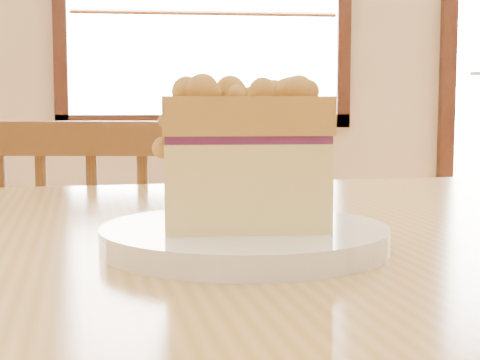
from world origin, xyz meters
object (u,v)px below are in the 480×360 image
object	(u,v)px
cake_slice	(244,153)
cafe_table_main	(140,338)
cafe_chair_main	(111,343)
plate	(244,238)

from	to	relation	value
cake_slice	cafe_table_main	bearing A→B (deg)	152.87
cake_slice	cafe_chair_main	bearing A→B (deg)	103.72
cafe_chair_main	cake_slice	xyz separation A→B (m)	(0.16, -0.75, 0.40)
cafe_chair_main	plate	world-z (taller)	cafe_chair_main
cafe_chair_main	cake_slice	size ratio (longest dim) A/B	5.99
cafe_chair_main	cafe_table_main	bearing A→B (deg)	103.15
cafe_table_main	plate	xyz separation A→B (m)	(0.09, -0.05, 0.10)
cafe_table_main	cafe_chair_main	world-z (taller)	cafe_chair_main
plate	cake_slice	bearing A→B (deg)	-110.29
cafe_table_main	cafe_chair_main	bearing A→B (deg)	90.00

